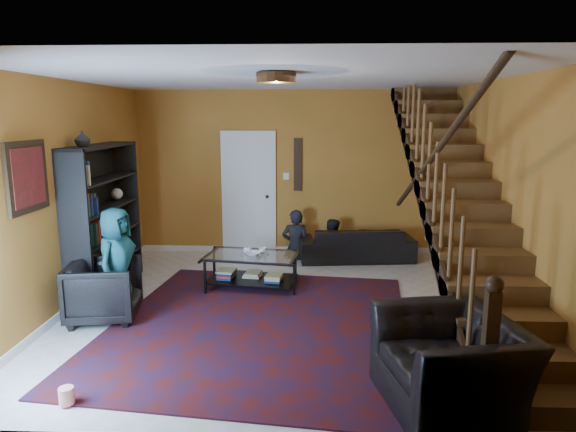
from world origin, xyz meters
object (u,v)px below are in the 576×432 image
at_px(sofa, 356,244).
at_px(coffee_table, 252,268).
at_px(armchair_right, 450,363).
at_px(armchair_left, 104,291).
at_px(bookshelf, 105,222).

xyz_separation_m(sofa, coffee_table, (-1.58, -1.50, 0.00)).
bearing_deg(armchair_right, sofa, 173.07).
height_order(armchair_right, coffee_table, armchair_right).
bearing_deg(coffee_table, armchair_left, -142.68).
height_order(armchair_left, coffee_table, armchair_left).
bearing_deg(sofa, armchair_left, 34.73).
bearing_deg(coffee_table, sofa, 43.45).
height_order(bookshelf, armchair_left, bookshelf).
distance_m(armchair_left, coffee_table, 2.02).
relative_size(sofa, coffee_table, 1.39).
bearing_deg(armchair_right, armchair_left, -127.12).
xyz_separation_m(armchair_left, coffee_table, (1.61, 1.22, -0.08)).
bearing_deg(bookshelf, sofa, 25.64).
height_order(bookshelf, coffee_table, bookshelf).
height_order(sofa, armchair_right, armchair_right).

